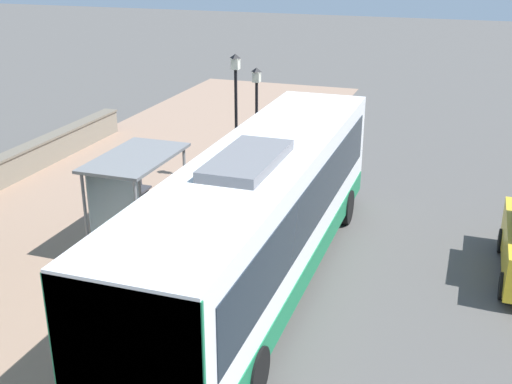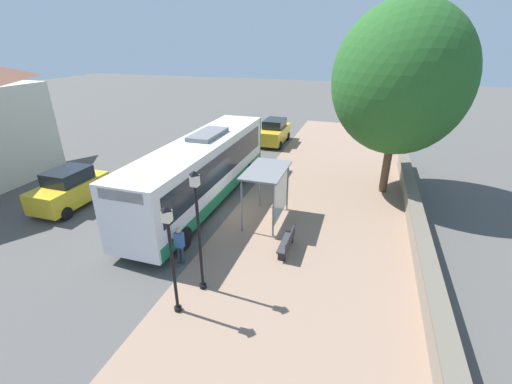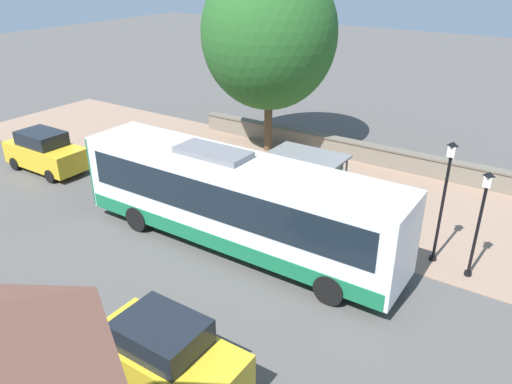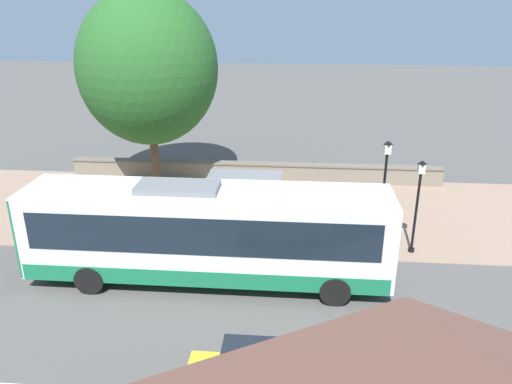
{
  "view_description": "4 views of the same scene",
  "coord_description": "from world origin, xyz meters",
  "px_view_note": "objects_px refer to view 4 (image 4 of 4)",
  "views": [
    {
      "loc": [
        6.15,
        -13.48,
        7.69
      ],
      "look_at": [
        0.64,
        2.5,
        1.09
      ],
      "focal_mm": 45.0,
      "sensor_mm": 36.0,
      "label": 1
    },
    {
      "loc": [
        -5.83,
        14.2,
        8.01
      ],
      "look_at": [
        -1.53,
        0.82,
        1.68
      ],
      "focal_mm": 24.0,
      "sensor_mm": 36.0,
      "label": 2
    },
    {
      "loc": [
        14.58,
        8.67,
        9.65
      ],
      "look_at": [
        1.03,
        -0.33,
        1.94
      ],
      "focal_mm": 35.0,
      "sensor_mm": 36.0,
      "label": 3
    },
    {
      "loc": [
        16.99,
        2.3,
        9.33
      ],
      "look_at": [
        -1.75,
        0.7,
        1.97
      ],
      "focal_mm": 35.0,
      "sensor_mm": 36.0,
      "label": 4
    }
  ],
  "objects_px": {
    "bus_shelter": "(245,185)",
    "shade_tree": "(148,68)",
    "bus": "(207,232)",
    "street_lamp_near": "(384,186)",
    "street_lamp_far": "(418,199)",
    "bench": "(301,211)",
    "pedestrian": "(356,242)"
  },
  "relations": [
    {
      "from": "bus",
      "to": "street_lamp_near",
      "type": "height_order",
      "value": "street_lamp_near"
    },
    {
      "from": "pedestrian",
      "to": "street_lamp_far",
      "type": "xyz_separation_m",
      "value": [
        -1.16,
        2.3,
        1.33
      ]
    },
    {
      "from": "shade_tree",
      "to": "street_lamp_far",
      "type": "bearing_deg",
      "value": 61.8
    },
    {
      "from": "pedestrian",
      "to": "shade_tree",
      "type": "bearing_deg",
      "value": -128.11
    },
    {
      "from": "bench",
      "to": "shade_tree",
      "type": "relative_size",
      "value": 0.17
    },
    {
      "from": "street_lamp_near",
      "to": "shade_tree",
      "type": "xyz_separation_m",
      "value": [
        -6.12,
        -10.7,
        3.51
      ]
    },
    {
      "from": "bus",
      "to": "bench",
      "type": "distance_m",
      "value": 6.36
    },
    {
      "from": "street_lamp_near",
      "to": "street_lamp_far",
      "type": "relative_size",
      "value": 1.17
    },
    {
      "from": "bench",
      "to": "shade_tree",
      "type": "bearing_deg",
      "value": -116.67
    },
    {
      "from": "pedestrian",
      "to": "bench",
      "type": "distance_m",
      "value": 4.27
    },
    {
      "from": "bus_shelter",
      "to": "bench",
      "type": "relative_size",
      "value": 1.74
    },
    {
      "from": "bus",
      "to": "shade_tree",
      "type": "height_order",
      "value": "shade_tree"
    },
    {
      "from": "bus",
      "to": "bus_shelter",
      "type": "distance_m",
      "value": 3.98
    },
    {
      "from": "bus",
      "to": "bus_shelter",
      "type": "height_order",
      "value": "bus"
    },
    {
      "from": "street_lamp_near",
      "to": "bus_shelter",
      "type": "bearing_deg",
      "value": -99.06
    },
    {
      "from": "bus",
      "to": "pedestrian",
      "type": "bearing_deg",
      "value": 106.41
    },
    {
      "from": "street_lamp_near",
      "to": "bench",
      "type": "bearing_deg",
      "value": -126.6
    },
    {
      "from": "bus_shelter",
      "to": "shade_tree",
      "type": "height_order",
      "value": "shade_tree"
    },
    {
      "from": "bus",
      "to": "pedestrian",
      "type": "distance_m",
      "value": 5.58
    },
    {
      "from": "bus",
      "to": "shade_tree",
      "type": "bearing_deg",
      "value": -154.42
    },
    {
      "from": "bus",
      "to": "shade_tree",
      "type": "xyz_separation_m",
      "value": [
        -9.12,
        -4.36,
        4.26
      ]
    },
    {
      "from": "street_lamp_far",
      "to": "bench",
      "type": "bearing_deg",
      "value": -120.79
    },
    {
      "from": "bench",
      "to": "street_lamp_far",
      "type": "xyz_separation_m",
      "value": [
        2.58,
        4.33,
        1.77
      ]
    },
    {
      "from": "shade_tree",
      "to": "street_lamp_near",
      "type": "bearing_deg",
      "value": 60.24
    },
    {
      "from": "bus_shelter",
      "to": "shade_tree",
      "type": "relative_size",
      "value": 0.3
    },
    {
      "from": "pedestrian",
      "to": "bench",
      "type": "relative_size",
      "value": 0.92
    },
    {
      "from": "bus_shelter",
      "to": "bench",
      "type": "height_order",
      "value": "bus_shelter"
    },
    {
      "from": "street_lamp_far",
      "to": "shade_tree",
      "type": "bearing_deg",
      "value": -118.2
    },
    {
      "from": "bench",
      "to": "street_lamp_near",
      "type": "bearing_deg",
      "value": 53.4
    },
    {
      "from": "pedestrian",
      "to": "shade_tree",
      "type": "relative_size",
      "value": 0.16
    },
    {
      "from": "pedestrian",
      "to": "street_lamp_near",
      "type": "xyz_separation_m",
      "value": [
        -1.44,
        1.06,
        1.68
      ]
    },
    {
      "from": "bus_shelter",
      "to": "street_lamp_near",
      "type": "relative_size",
      "value": 0.68
    }
  ]
}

